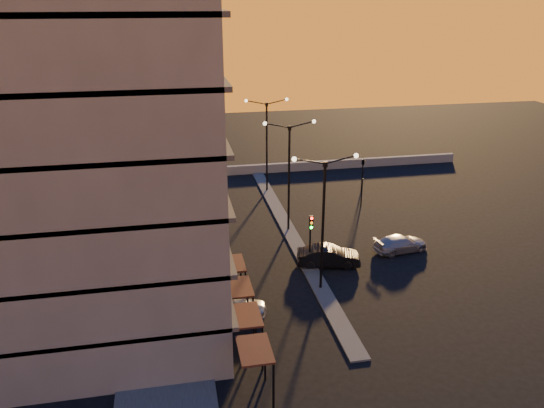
{
  "coord_description": "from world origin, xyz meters",
  "views": [
    {
      "loc": [
        -9.37,
        -30.46,
        18.66
      ],
      "look_at": [
        -1.95,
        7.36,
        3.55
      ],
      "focal_mm": 35.0,
      "sensor_mm": 36.0,
      "label": 1
    }
  ],
  "objects_px": {
    "traffic_light_main": "(311,233)",
    "car_wagon": "(401,244)",
    "car_sedan": "(329,256)",
    "car_hatchback": "(230,306)",
    "streetlamp_mid": "(289,168)"
  },
  "relations": [
    {
      "from": "traffic_light_main",
      "to": "car_wagon",
      "type": "distance_m",
      "value": 8.2
    },
    {
      "from": "car_sedan",
      "to": "car_wagon",
      "type": "relative_size",
      "value": 1.05
    },
    {
      "from": "traffic_light_main",
      "to": "car_wagon",
      "type": "relative_size",
      "value": 0.96
    },
    {
      "from": "car_hatchback",
      "to": "car_wagon",
      "type": "relative_size",
      "value": 1.04
    },
    {
      "from": "traffic_light_main",
      "to": "car_sedan",
      "type": "relative_size",
      "value": 0.92
    },
    {
      "from": "traffic_light_main",
      "to": "car_hatchback",
      "type": "bearing_deg",
      "value": -141.63
    },
    {
      "from": "streetlamp_mid",
      "to": "car_wagon",
      "type": "bearing_deg",
      "value": -36.02
    },
    {
      "from": "streetlamp_mid",
      "to": "traffic_light_main",
      "type": "distance_m",
      "value": 7.62
    },
    {
      "from": "traffic_light_main",
      "to": "car_wagon",
      "type": "height_order",
      "value": "traffic_light_main"
    },
    {
      "from": "streetlamp_mid",
      "to": "car_sedan",
      "type": "bearing_deg",
      "value": -77.62
    },
    {
      "from": "car_hatchback",
      "to": "car_sedan",
      "type": "height_order",
      "value": "car_hatchback"
    },
    {
      "from": "car_sedan",
      "to": "car_wagon",
      "type": "distance_m",
      "value": 6.36
    },
    {
      "from": "car_hatchback",
      "to": "streetlamp_mid",
      "type": "bearing_deg",
      "value": -14.96
    },
    {
      "from": "streetlamp_mid",
      "to": "car_sedan",
      "type": "relative_size",
      "value": 2.06
    },
    {
      "from": "streetlamp_mid",
      "to": "car_hatchback",
      "type": "xyz_separation_m",
      "value": [
        -6.5,
        -12.28,
        -4.81
      ]
    }
  ]
}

